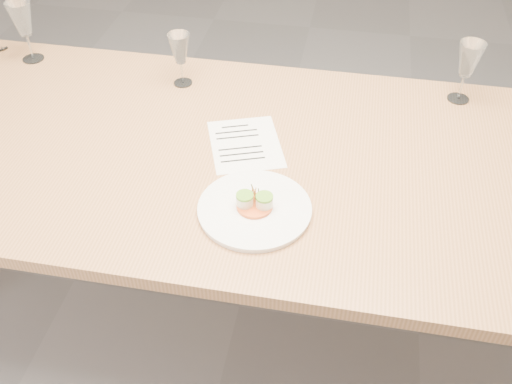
% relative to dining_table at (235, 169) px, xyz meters
% --- Properties ---
extents(ground, '(7.00, 7.00, 0.00)m').
position_rel_dining_table_xyz_m(ground, '(0.00, 0.00, -0.68)').
color(ground, slate).
rests_on(ground, ground).
extents(dining_table, '(2.40, 1.00, 0.75)m').
position_rel_dining_table_xyz_m(dining_table, '(0.00, 0.00, 0.00)').
color(dining_table, '#B47D4E').
rests_on(dining_table, ground).
extents(dinner_plate, '(0.29, 0.29, 0.08)m').
position_rel_dining_table_xyz_m(dinner_plate, '(0.11, -0.24, 0.08)').
color(dinner_plate, white).
rests_on(dinner_plate, dining_table).
extents(recipe_sheet, '(0.28, 0.31, 0.00)m').
position_rel_dining_table_xyz_m(recipe_sheet, '(0.03, 0.04, 0.07)').
color(recipe_sheet, white).
rests_on(recipe_sheet, dining_table).
extents(wine_glass_0, '(0.09, 0.09, 0.21)m').
position_rel_dining_table_xyz_m(wine_glass_0, '(-0.82, 0.39, 0.22)').
color(wine_glass_0, white).
rests_on(wine_glass_0, dining_table).
extents(wine_glass_1, '(0.07, 0.07, 0.18)m').
position_rel_dining_table_xyz_m(wine_glass_1, '(-0.25, 0.33, 0.19)').
color(wine_glass_1, white).
rests_on(wine_glass_1, dining_table).
extents(wine_glass_2, '(0.08, 0.08, 0.20)m').
position_rel_dining_table_xyz_m(wine_glass_2, '(0.66, 0.40, 0.21)').
color(wine_glass_2, white).
rests_on(wine_glass_2, dining_table).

